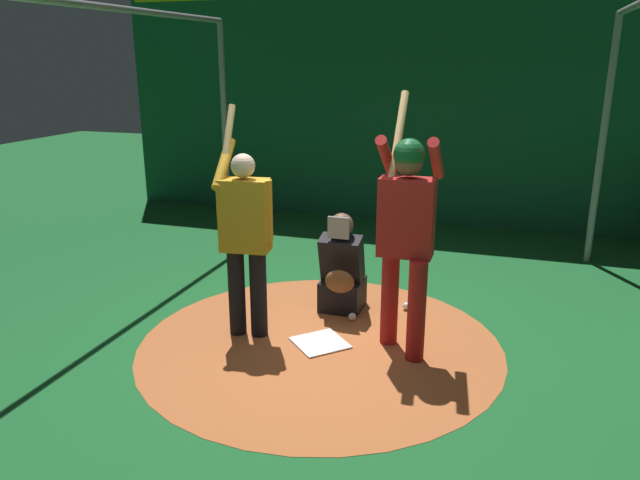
{
  "coord_description": "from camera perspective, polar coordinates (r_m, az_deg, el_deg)",
  "views": [
    {
      "loc": [
        4.56,
        1.48,
        2.4
      ],
      "look_at": [
        0.0,
        0.0,
        0.95
      ],
      "focal_mm": 33.97,
      "sensor_mm": 36.0,
      "label": 1
    }
  ],
  "objects": [
    {
      "name": "ground_plane",
      "position": [
        5.36,
        -0.0,
        -9.76
      ],
      "size": [
        25.19,
        25.19,
        0.0
      ],
      "primitive_type": "plane",
      "color": "#195B28"
    },
    {
      "name": "dirt_circle",
      "position": [
        5.36,
        -0.0,
        -9.73
      ],
      "size": [
        3.15,
        3.15,
        0.01
      ],
      "primitive_type": "cylinder",
      "color": "#B76033",
      "rests_on": "ground"
    },
    {
      "name": "home_plate",
      "position": [
        5.36,
        -0.0,
        -9.65
      ],
      "size": [
        0.59,
        0.59,
        0.01
      ],
      "primitive_type": "cube",
      "rotation": [
        0.0,
        0.0,
        0.79
      ],
      "color": "white",
      "rests_on": "dirt_circle"
    },
    {
      "name": "batter",
      "position": [
        4.91,
        8.1,
        1.34
      ],
      "size": [
        0.68,
        0.49,
        2.14
      ],
      "color": "maroon",
      "rests_on": "ground"
    },
    {
      "name": "catcher",
      "position": [
        5.89,
        2.08,
        -3.09
      ],
      "size": [
        0.58,
        0.4,
        0.99
      ],
      "color": "black",
      "rests_on": "ground"
    },
    {
      "name": "visitor",
      "position": [
        5.26,
        -7.08,
        0.66
      ],
      "size": [
        0.55,
        0.53,
        2.01
      ],
      "rotation": [
        0.0,
        0.0,
        0.13
      ],
      "color": "black",
      "rests_on": "ground"
    },
    {
      "name": "back_wall",
      "position": [
        9.15,
        8.83,
        12.62
      ],
      "size": [
        0.22,
        9.19,
        3.49
      ],
      "color": "#145133",
      "rests_on": "ground"
    },
    {
      "name": "cage_frame",
      "position": [
        4.8,
        -0.0,
        13.11
      ],
      "size": [
        6.4,
        4.94,
        2.9
      ],
      "color": "gray",
      "rests_on": "ground"
    },
    {
      "name": "baseball_0",
      "position": [
        5.79,
        3.06,
        -7.23
      ],
      "size": [
        0.07,
        0.07,
        0.07
      ],
      "primitive_type": "sphere",
      "color": "white",
      "rests_on": "dirt_circle"
    },
    {
      "name": "baseball_1",
      "position": [
        6.07,
        8.14,
        -6.18
      ],
      "size": [
        0.07,
        0.07,
        0.07
      ],
      "primitive_type": "sphere",
      "color": "white",
      "rests_on": "dirt_circle"
    }
  ]
}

